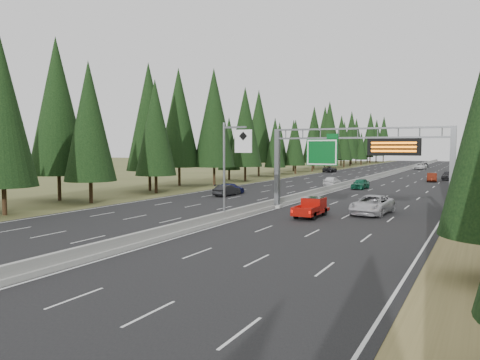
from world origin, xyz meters
name	(u,v)px	position (x,y,z in m)	size (l,w,h in m)	color
road	(371,180)	(0.00, 80.00, 0.04)	(32.00, 260.00, 0.08)	black
shoulder_right	(479,183)	(17.80, 80.00, 0.03)	(3.60, 260.00, 0.06)	olive
shoulder_left	(282,177)	(-17.80, 80.00, 0.03)	(3.60, 260.00, 0.06)	#4C5427
median_barrier	(372,178)	(0.00, 80.00, 0.41)	(0.70, 260.00, 0.85)	gray
sign_gantry	(364,157)	(8.92, 34.88, 5.27)	(16.75, 0.98, 7.80)	slate
hov_sign_pole	(230,165)	(0.58, 24.97, 4.72)	(2.80, 0.50, 8.00)	slate
tree_row_left	(271,131)	(-22.03, 83.47, 9.61)	(12.37, 245.01, 18.98)	black
silver_minivan	(372,205)	(9.70, 34.89, 0.93)	(2.82, 6.11, 1.70)	#BCBCC1
red_pickup	(312,206)	(5.42, 30.99, 0.99)	(1.80, 5.05, 1.64)	black
car_ahead_green	(360,184)	(2.68, 59.99, 0.84)	(1.79, 4.44, 1.51)	#13543A
car_ahead_dkred	(432,177)	(10.39, 80.07, 0.83)	(1.60, 4.58, 1.51)	#5D1A0D
car_ahead_dkgrey	(449,176)	(12.69, 86.02, 0.87)	(2.22, 5.47, 1.59)	black
car_ahead_white	(421,166)	(2.99, 127.38, 0.90)	(2.72, 5.91, 1.64)	silver
car_ahead_far	(424,165)	(2.66, 139.18, 0.85)	(1.82, 4.53, 1.54)	black
car_onc_near	(227,190)	(-9.67, 42.58, 0.77)	(1.45, 4.17, 1.37)	black
car_onc_blue	(230,189)	(-10.23, 44.42, 0.79)	(2.00, 4.92, 1.43)	#16184D
car_onc_white	(332,181)	(-2.24, 62.48, 0.86)	(1.85, 4.60, 1.57)	silver
car_onc_far	(330,169)	(-14.50, 101.62, 0.80)	(2.38, 5.16, 1.44)	black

